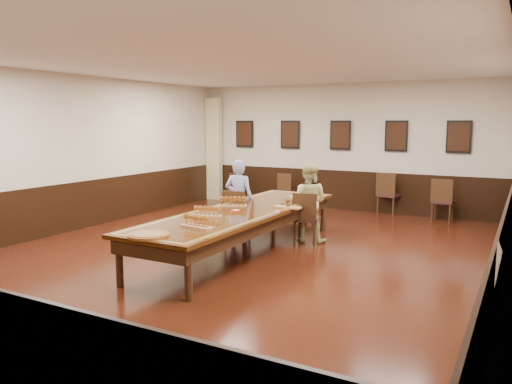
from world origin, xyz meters
The scene contains 24 objects.
floor centered at (0.00, 0.00, -0.01)m, with size 8.00×10.00×0.02m, color black.
ceiling centered at (0.00, 0.00, 3.21)m, with size 8.00×10.00×0.02m, color white.
wall_back centered at (0.00, 5.01, 1.60)m, with size 8.00×0.02×3.20m, color beige.
wall_left centered at (-4.01, 0.00, 1.60)m, with size 0.02×10.00×3.20m, color beige.
wall_right centered at (4.01, 0.00, 1.60)m, with size 0.02×10.00×3.20m, color beige.
chair_man centered at (-0.62, 0.89, 0.48)m, with size 0.45×0.49×0.95m, color #321716, non-canonical shape.
chair_woman centered at (0.67, 1.24, 0.48)m, with size 0.45×0.49×0.95m, color #321716, non-canonical shape.
spare_chair_a centered at (-2.70, 4.46, 0.42)m, with size 0.40×0.43×0.85m, color #321716, non-canonical shape.
spare_chair_b centered at (-1.31, 4.65, 0.45)m, with size 0.42×0.46×0.90m, color #321716, non-canonical shape.
spare_chair_c centered at (1.31, 4.82, 0.51)m, with size 0.48×0.53×1.03m, color #321716, non-canonical shape.
spare_chair_d centered at (2.59, 4.54, 0.49)m, with size 0.46×0.50×0.98m, color #321716, non-canonical shape.
person_man centered at (-0.64, 0.99, 0.76)m, with size 0.56×0.37×1.52m, color #4B5DBB.
person_woman centered at (0.65, 1.34, 0.75)m, with size 0.74×0.58×1.49m, color #C9C47D.
pink_phone centered at (0.60, 0.15, 0.76)m, with size 0.07×0.15×0.01m, color #F55188.
curtain centered at (-3.75, 4.82, 1.45)m, with size 0.45×0.18×2.90m, color #C9C28A.
wainscoting centered at (0.00, 0.00, 0.50)m, with size 8.00×10.00×1.00m.
conference_table centered at (0.00, 0.00, 0.61)m, with size 1.40×5.00×0.76m.
posters centered at (0.00, 4.94, 1.90)m, with size 6.14×0.04×0.74m.
flight_a centered at (-0.33, 0.24, 0.84)m, with size 0.51×0.36×0.19m.
flight_b centered at (0.60, 0.55, 0.83)m, with size 0.48×0.16×0.18m.
flight_c centered at (-0.19, -0.77, 0.83)m, with size 0.49×0.25×0.18m.
flight_d centered at (0.16, -1.53, 0.84)m, with size 0.53×0.23×0.19m.
red_plate_grp centered at (-0.03, -0.14, 0.76)m, with size 0.18×0.18×0.02m.
carved_platter centered at (-0.08, -2.29, 0.77)m, with size 0.61×0.61×0.04m.
Camera 1 is at (4.22, -7.20, 2.25)m, focal length 35.00 mm.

